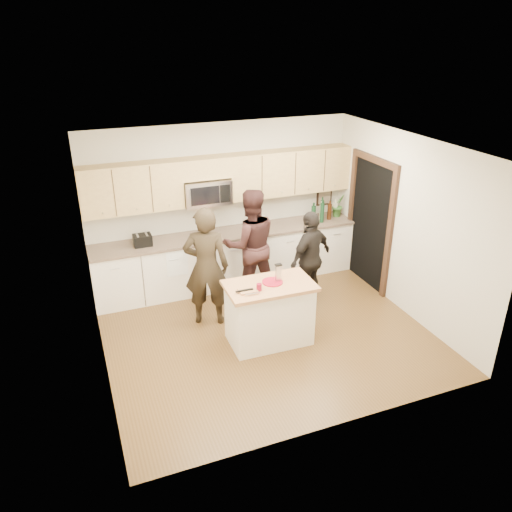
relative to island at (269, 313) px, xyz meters
name	(u,v)px	position (x,y,z in m)	size (l,w,h in m)	color
floor	(266,333)	(0.03, 0.19, -0.45)	(4.50, 4.50, 0.00)	brown
room_shell	(267,221)	(0.03, 0.19, 1.28)	(4.52, 4.02, 2.71)	#BEB7A2
back_cabinetry	(229,258)	(0.03, 1.88, 0.02)	(4.50, 0.66, 0.94)	white
upper_cabinetry	(226,177)	(0.07, 2.03, 1.39)	(4.50, 0.33, 0.75)	tan
microwave	(206,192)	(-0.28, 1.99, 1.20)	(0.76, 0.41, 0.40)	silver
doorway	(370,219)	(2.27, 1.09, 0.70)	(0.06, 1.25, 2.20)	black
framed_picture	(324,195)	(1.98, 2.18, 0.83)	(0.30, 0.03, 0.38)	black
dish_towel	(175,253)	(-0.92, 1.69, 0.35)	(0.34, 0.60, 0.48)	white
island	(269,313)	(0.00, 0.00, 0.00)	(1.21, 0.72, 0.90)	white
red_plate	(272,282)	(0.05, 0.03, 0.45)	(0.28, 0.28, 0.02)	maroon
box_grater	(278,272)	(0.14, 0.04, 0.58)	(0.09, 0.06, 0.24)	silver
drink_glass	(259,287)	(-0.20, -0.11, 0.49)	(0.07, 0.07, 0.10)	maroon
cutting_board	(248,290)	(-0.34, -0.08, 0.46)	(0.24, 0.19, 0.02)	tan
tongs	(244,290)	(-0.40, -0.09, 0.47)	(0.24, 0.03, 0.02)	black
knife	(252,294)	(-0.32, -0.20, 0.47)	(0.20, 0.02, 0.01)	silver
toaster	(143,240)	(-1.37, 1.86, 0.57)	(0.28, 0.22, 0.18)	black
bottle_cluster	(324,210)	(1.83, 1.86, 0.66)	(0.57, 0.27, 0.41)	black
orchid	(338,205)	(2.13, 1.91, 0.69)	(0.23, 0.18, 0.42)	#356829
woman_left	(206,267)	(-0.65, 0.82, 0.45)	(0.66, 0.43, 1.81)	black
woman_center	(250,245)	(0.22, 1.32, 0.46)	(0.89, 0.69, 1.83)	black
woman_right	(310,258)	(1.03, 0.80, 0.31)	(0.90, 0.38, 1.54)	black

